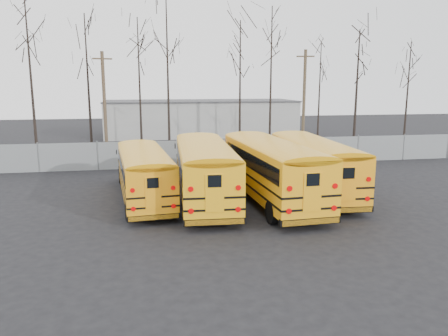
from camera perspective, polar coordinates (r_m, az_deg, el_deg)
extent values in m
plane|color=black|center=(21.27, 2.73, -5.73)|extent=(120.00, 120.00, 0.00)
cube|color=gray|center=(32.57, -2.03, 1.97)|extent=(40.00, 0.04, 2.00)
cube|color=#AAAAA5|center=(52.41, -3.07, 6.50)|extent=(22.00, 8.00, 4.00)
cylinder|color=black|center=(20.37, -12.42, -5.41)|extent=(0.33, 0.93, 0.91)
cylinder|color=black|center=(20.56, -6.69, -5.07)|extent=(0.33, 0.93, 0.91)
cylinder|color=black|center=(27.77, -13.28, -1.06)|extent=(0.33, 0.93, 0.91)
cylinder|color=black|center=(27.91, -9.08, -0.84)|extent=(0.33, 0.93, 0.91)
cube|color=orange|center=(23.04, -10.39, -0.69)|extent=(2.99, 8.60, 2.13)
cube|color=orange|center=(28.04, -11.26, 0.09)|extent=(2.17, 1.71, 0.91)
cube|color=black|center=(22.77, -10.39, 0.39)|extent=(2.95, 7.70, 0.63)
cube|color=black|center=(23.93, -10.50, -1.87)|extent=(3.15, 10.16, 0.08)
cube|color=black|center=(23.83, -10.54, -0.81)|extent=(3.15, 10.16, 0.08)
cube|color=black|center=(19.33, -9.17, -6.33)|extent=(2.33, 0.40, 0.25)
cube|color=black|center=(28.85, -11.33, -0.62)|extent=(2.18, 0.37, 0.24)
cube|color=orange|center=(18.94, -9.24, -3.27)|extent=(0.68, 0.10, 1.41)
cylinder|color=#B20505|center=(19.03, -11.77, -5.27)|extent=(0.20, 0.05, 0.20)
cylinder|color=#B20505|center=(19.20, -6.61, -4.96)|extent=(0.20, 0.05, 0.20)
cylinder|color=#B20505|center=(18.82, -11.86, -2.89)|extent=(0.20, 0.05, 0.20)
cylinder|color=#B20505|center=(18.99, -6.67, -2.60)|extent=(0.20, 0.05, 0.20)
cylinder|color=black|center=(19.50, -5.10, -5.74)|extent=(0.34, 1.04, 1.03)
cylinder|color=black|center=(19.72, 1.71, -5.51)|extent=(0.34, 1.04, 1.03)
cylinder|color=black|center=(27.89, -5.84, -0.64)|extent=(0.34, 1.04, 1.03)
cylinder|color=black|center=(28.05, -1.08, -0.52)|extent=(0.34, 1.04, 1.03)
cube|color=#FFB014|center=(22.52, -2.55, -0.26)|extent=(3.07, 9.70, 2.42)
cube|color=#FFB014|center=(28.20, -3.52, 0.59)|extent=(2.40, 1.87, 1.03)
cube|color=black|center=(22.22, -2.51, 1.01)|extent=(3.05, 8.67, 0.72)
cube|color=black|center=(23.53, -2.71, -1.62)|extent=(3.19, 11.47, 0.09)
cube|color=black|center=(23.42, -2.72, -0.40)|extent=(3.19, 11.47, 0.09)
cube|color=black|center=(18.32, -1.25, -6.98)|extent=(2.64, 0.36, 0.29)
cube|color=black|center=(29.11, -3.62, -0.21)|extent=(2.48, 0.33, 0.27)
cube|color=#FFB014|center=(17.87, -1.23, -3.33)|extent=(0.77, 0.08, 1.60)
cylinder|color=#B20505|center=(17.98, -4.33, -5.65)|extent=(0.23, 0.05, 0.23)
cylinder|color=#B20505|center=(18.18, 1.87, -5.44)|extent=(0.23, 0.05, 0.23)
cylinder|color=#B20505|center=(17.73, -4.37, -2.78)|extent=(0.23, 0.05, 0.23)
cylinder|color=#B20505|center=(17.94, 1.88, -2.59)|extent=(0.23, 0.05, 0.23)
cylinder|color=black|center=(19.44, 6.29, -5.78)|extent=(0.35, 1.07, 1.05)
cylinder|color=black|center=(20.34, 12.66, -5.23)|extent=(0.35, 1.07, 1.05)
cylinder|color=black|center=(27.69, 0.17, -0.64)|extent=(0.35, 1.07, 1.05)
cylinder|color=black|center=(28.33, 4.86, -0.41)|extent=(0.35, 1.07, 1.05)
cube|color=#FFA814|center=(22.67, 6.31, -0.13)|extent=(3.13, 9.93, 2.48)
cube|color=#FFA814|center=(28.23, 2.35, 0.67)|extent=(2.46, 1.91, 1.05)
cube|color=black|center=(22.37, 6.52, 1.16)|extent=(3.12, 8.88, 0.74)
cube|color=black|center=(23.65, 5.54, -1.54)|extent=(3.26, 11.74, 0.09)
cube|color=black|center=(23.55, 5.57, -0.29)|extent=(3.26, 11.74, 0.09)
cube|color=black|center=(18.68, 11.18, -6.80)|extent=(2.71, 0.37, 0.30)
cube|color=black|center=(29.14, 1.89, -0.16)|extent=(2.54, 0.34, 0.27)
cube|color=#FFA814|center=(18.23, 11.47, -3.12)|extent=(0.79, 0.08, 1.63)
cylinder|color=#B20505|center=(18.03, 8.49, -5.61)|extent=(0.23, 0.05, 0.23)
cylinder|color=#B20505|center=(18.85, 14.18, -5.10)|extent=(0.23, 0.05, 0.23)
cylinder|color=#B20505|center=(17.78, 8.58, -2.68)|extent=(0.23, 0.05, 0.23)
cylinder|color=#B20505|center=(18.61, 14.32, -2.29)|extent=(0.23, 0.05, 0.23)
cylinder|color=black|center=(21.54, 11.45, -4.33)|extent=(0.34, 1.03, 1.01)
cylinder|color=black|center=(22.36, 17.02, -4.03)|extent=(0.34, 1.03, 1.01)
cylinder|color=black|center=(29.49, 6.22, -0.03)|extent=(0.34, 1.03, 1.01)
cylinder|color=black|center=(30.10, 10.45, 0.08)|extent=(0.34, 1.03, 1.01)
cube|color=#FE9E14|center=(24.67, 11.65, 0.45)|extent=(3.04, 9.53, 2.38)
cube|color=#FE9E14|center=(30.02, 8.20, 1.10)|extent=(2.37, 1.84, 1.01)
cube|color=black|center=(24.39, 11.85, 1.58)|extent=(3.02, 8.52, 0.71)
cube|color=black|center=(25.61, 10.97, -0.82)|extent=(3.16, 11.26, 0.09)
cube|color=black|center=(25.51, 11.02, 0.30)|extent=(3.16, 11.26, 0.09)
cube|color=black|center=(20.77, 15.60, -5.24)|extent=(2.60, 0.36, 0.28)
cube|color=black|center=(30.88, 7.78, 0.34)|extent=(2.43, 0.33, 0.26)
cube|color=#FE9E14|center=(20.37, 15.90, -2.05)|extent=(0.76, 0.08, 1.57)
cylinder|color=#B20505|center=(20.18, 13.29, -4.11)|extent=(0.22, 0.05, 0.22)
cylinder|color=#B20505|center=(20.92, 18.24, -3.84)|extent=(0.22, 0.05, 0.22)
cylinder|color=#B20505|center=(19.96, 13.40, -1.59)|extent=(0.22, 0.05, 0.22)
cylinder|color=#B20505|center=(20.71, 18.39, -1.41)|extent=(0.22, 0.05, 0.22)
cylinder|color=brown|center=(36.06, -15.31, 7.70)|extent=(0.27, 0.27, 8.55)
cube|color=brown|center=(36.06, -15.62, 13.58)|extent=(1.50, 0.48, 0.11)
cylinder|color=brown|center=(41.14, 10.40, 8.65)|extent=(0.28, 0.28, 9.10)
cube|color=brown|center=(41.17, 10.60, 14.14)|extent=(1.60, 0.53, 0.12)
cone|color=black|center=(37.03, -23.89, 10.51)|extent=(0.26, 0.26, 12.77)
cone|color=black|center=(37.69, -17.29, 10.01)|extent=(0.26, 0.26, 11.55)
cone|color=black|center=(37.06, -10.95, 10.10)|extent=(0.26, 0.26, 11.31)
cone|color=black|center=(35.32, -7.34, 11.49)|extent=(0.26, 0.26, 12.93)
cone|color=black|center=(34.98, 2.10, 9.90)|extent=(0.26, 0.26, 10.88)
cone|color=black|center=(35.20, 6.12, 10.70)|extent=(0.26, 0.26, 11.92)
cone|color=black|center=(38.68, 12.31, 8.69)|extent=(0.26, 0.26, 9.43)
cone|color=black|center=(40.72, 16.91, 9.44)|extent=(0.26, 0.26, 10.66)
cone|color=black|center=(41.13, 22.78, 8.31)|extent=(0.26, 0.26, 9.56)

